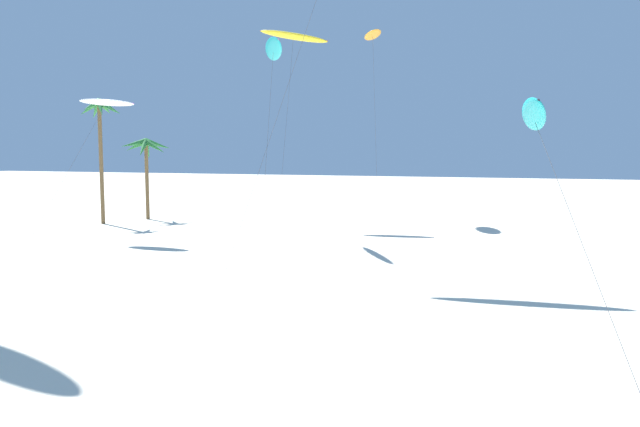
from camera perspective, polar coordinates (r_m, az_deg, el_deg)
The scene contains 7 objects.
palm_tree_0 at distance 54.55m, azimuth -19.68°, elevation 8.24°, with size 3.62×3.77×10.42m.
palm_tree_1 at distance 57.00m, azimuth -15.83°, elevation 5.55°, with size 4.58×4.36×7.23m.
flying_kite_0 at distance 43.66m, azimuth -4.34°, elevation 14.91°, with size 4.34×9.98×13.75m.
flying_kite_2 at distance 57.44m, azimuth 4.91°, elevation 16.13°, with size 4.54×11.78×16.84m.
flying_kite_4 at distance 22.80m, azimuth 19.16°, elevation 8.59°, with size 3.60×9.17×8.06m.
flying_kite_5 at distance 45.89m, azimuth -19.18°, elevation 9.68°, with size 4.84×8.94×9.90m.
flying_kite_7 at distance 53.34m, azimuth -2.47°, elevation 16.07°, with size 6.14×7.72×16.55m.
Camera 1 is at (8.98, 3.09, 6.05)m, focal length 34.57 mm.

